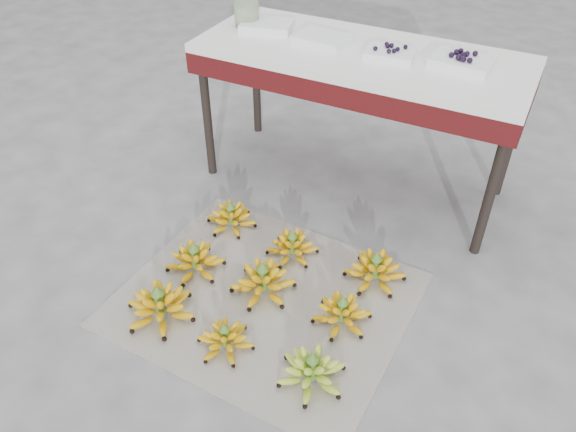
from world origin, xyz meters
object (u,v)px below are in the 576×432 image
at_px(tray_far_right, 462,62).
at_px(tray_right, 390,54).
at_px(bunch_back_right, 375,270).
at_px(bunch_back_left, 231,218).
at_px(tray_left, 322,39).
at_px(bunch_mid_center, 263,281).
at_px(bunch_mid_left, 195,261).
at_px(bunch_mid_right, 342,313).
at_px(bunch_front_center, 225,339).
at_px(glass_jar, 247,11).
at_px(tray_far_left, 267,26).
at_px(newspaper_mat, 265,299).
at_px(bunch_back_center, 292,247).
at_px(bunch_front_right, 312,371).
at_px(bunch_front_left, 160,306).
at_px(vendor_table, 361,68).

bearing_deg(tray_far_right, tray_right, -171.35).
height_order(bunch_back_right, tray_right, tray_right).
height_order(bunch_back_left, tray_left, tray_left).
relative_size(tray_right, tray_far_right, 0.86).
bearing_deg(bunch_back_left, bunch_mid_center, -36.60).
bearing_deg(bunch_mid_left, bunch_mid_right, -14.38).
xyz_separation_m(bunch_front_center, glass_jar, (-0.66, 1.38, 0.83)).
bearing_deg(tray_far_left, tray_far_right, -0.07).
distance_m(bunch_front_center, bunch_mid_right, 0.51).
bearing_deg(newspaper_mat, tray_far_right, 65.48).
xyz_separation_m(bunch_front_center, tray_right, (0.17, 1.33, 0.76)).
relative_size(bunch_back_center, tray_far_right, 0.94).
xyz_separation_m(newspaper_mat, bunch_front_right, (0.37, -0.30, 0.06)).
distance_m(tray_left, tray_right, 0.37).
bearing_deg(bunch_mid_right, bunch_front_right, -98.81).
bearing_deg(bunch_mid_right, bunch_back_center, 132.59).
xyz_separation_m(bunch_mid_left, tray_far_left, (-0.16, 1.05, 0.76)).
bearing_deg(glass_jar, tray_far_right, -0.06).
distance_m(bunch_mid_center, bunch_mid_right, 0.39).
xyz_separation_m(bunch_front_left, vendor_table, (0.36, 1.34, 0.64)).
distance_m(bunch_front_left, tray_far_right, 1.77).
xyz_separation_m(newspaper_mat, tray_far_right, (0.49, 1.07, 0.82)).
relative_size(bunch_front_left, vendor_table, 0.22).
xyz_separation_m(tray_left, glass_jar, (-0.46, 0.04, 0.06)).
height_order(newspaper_mat, bunch_mid_left, bunch_mid_left).
bearing_deg(bunch_front_center, tray_right, 89.88).
relative_size(newspaper_mat, bunch_front_right, 3.47).
bearing_deg(tray_far_left, tray_right, -4.19).
bearing_deg(bunch_mid_left, bunch_back_center, 24.08).
height_order(bunch_back_center, tray_right, tray_right).
bearing_deg(bunch_front_left, bunch_mid_center, 59.72).
bearing_deg(bunch_back_center, glass_jar, 126.75).
bearing_deg(bunch_back_left, tray_right, 54.14).
bearing_deg(tray_left, bunch_front_left, -96.16).
relative_size(newspaper_mat, tray_far_right, 4.33).
bearing_deg(bunch_front_right, vendor_table, 82.31).
relative_size(bunch_mid_left, glass_jar, 2.04).
height_order(bunch_mid_center, tray_far_right, tray_far_right).
relative_size(newspaper_mat, bunch_mid_right, 4.17).
relative_size(bunch_front_right, vendor_table, 0.22).
bearing_deg(bunch_mid_center, bunch_back_right, 18.88).
bearing_deg(bunch_front_right, bunch_back_left, 115.93).
height_order(bunch_back_left, tray_far_left, tray_far_left).
relative_size(bunch_front_center, bunch_front_right, 0.73).
distance_m(newspaper_mat, tray_far_left, 1.45).
bearing_deg(glass_jar, bunch_back_center, -49.01).
bearing_deg(vendor_table, tray_far_left, 177.23).
distance_m(bunch_mid_right, tray_far_right, 1.29).
relative_size(newspaper_mat, tray_left, 4.43).
bearing_deg(bunch_front_center, bunch_front_left, -175.62).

